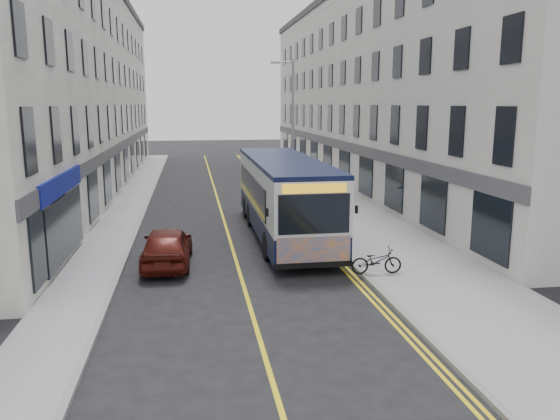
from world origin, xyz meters
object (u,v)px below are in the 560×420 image
object	(u,v)px
city_bus	(284,194)
car_white	(254,179)
streetlamp	(291,126)
pedestrian_near	(329,190)
car_maroon	(167,246)
pedestrian_far	(346,191)
bicycle	(376,261)

from	to	relation	value
city_bus	car_white	bearing A→B (deg)	88.62
streetlamp	pedestrian_near	distance (m)	4.24
car_white	car_maroon	xyz separation A→B (m)	(-5.12, -17.47, 0.09)
car_white	car_maroon	distance (m)	18.20
streetlamp	car_white	xyz separation A→B (m)	(-1.49, 5.81, -3.77)
pedestrian_far	bicycle	bearing A→B (deg)	-125.97
pedestrian_near	car_maroon	world-z (taller)	pedestrian_near
bicycle	pedestrian_far	xyz separation A→B (m)	(2.33, 11.71, 0.41)
car_white	streetlamp	bearing A→B (deg)	-74.34
car_white	pedestrian_far	bearing A→B (deg)	-62.62
streetlamp	bicycle	size ratio (longest dim) A/B	4.80
city_bus	car_maroon	bearing A→B (deg)	-143.50
city_bus	car_maroon	distance (m)	6.06
city_bus	streetlamp	bearing A→B (deg)	77.36
streetlamp	pedestrian_far	size ratio (longest dim) A/B	4.69
bicycle	pedestrian_near	xyz separation A→B (m)	(1.60, 12.55, 0.37)
car_maroon	streetlamp	bearing A→B (deg)	-117.11
pedestrian_far	streetlamp	bearing A→B (deg)	111.41
streetlamp	car_maroon	distance (m)	13.90
pedestrian_near	pedestrian_far	distance (m)	1.11
car_maroon	bicycle	bearing A→B (deg)	162.27
streetlamp	pedestrian_near	world-z (taller)	streetlamp
bicycle	car_white	world-z (taller)	car_white
pedestrian_near	car_white	xyz separation A→B (m)	(-3.32, 7.43, -0.31)
pedestrian_far	car_maroon	xyz separation A→B (m)	(-9.17, -9.20, -0.27)
pedestrian_far	pedestrian_near	bearing A→B (deg)	106.08
bicycle	car_maroon	distance (m)	7.28
streetlamp	bicycle	bearing A→B (deg)	-89.07
car_white	car_maroon	bearing A→B (deg)	-105.02
city_bus	bicycle	distance (m)	6.51
pedestrian_near	car_maroon	size ratio (longest dim) A/B	0.39
pedestrian_near	car_white	size ratio (longest dim) A/B	0.43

